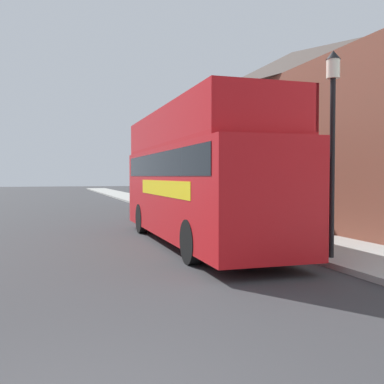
{
  "coord_description": "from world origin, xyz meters",
  "views": [
    {
      "loc": [
        -0.3,
        -3.77,
        2.13
      ],
      "look_at": [
        4.36,
        10.65,
        1.59
      ],
      "focal_mm": 42.0,
      "sensor_mm": 36.0,
      "label": 1
    }
  ],
  "objects_px": {
    "parked_car_ahead_of_bus": "(160,207)",
    "lamp_post_nearest": "(333,116)",
    "lamp_post_second": "(227,149)",
    "tour_bus": "(196,183)"
  },
  "relations": [
    {
      "from": "parked_car_ahead_of_bus",
      "to": "lamp_post_second",
      "type": "xyz_separation_m",
      "value": [
        1.8,
        -3.8,
        2.53
      ]
    },
    {
      "from": "parked_car_ahead_of_bus",
      "to": "lamp_post_nearest",
      "type": "xyz_separation_m",
      "value": [
        1.53,
        -11.17,
        2.9
      ]
    },
    {
      "from": "parked_car_ahead_of_bus",
      "to": "lamp_post_nearest",
      "type": "relative_size",
      "value": 0.87
    },
    {
      "from": "tour_bus",
      "to": "lamp_post_second",
      "type": "height_order",
      "value": "lamp_post_second"
    },
    {
      "from": "lamp_post_second",
      "to": "parked_car_ahead_of_bus",
      "type": "bearing_deg",
      "value": 115.39
    },
    {
      "from": "lamp_post_nearest",
      "to": "lamp_post_second",
      "type": "height_order",
      "value": "lamp_post_nearest"
    },
    {
      "from": "tour_bus",
      "to": "lamp_post_second",
      "type": "distance_m",
      "value": 4.35
    },
    {
      "from": "lamp_post_nearest",
      "to": "lamp_post_second",
      "type": "relative_size",
      "value": 1.14
    },
    {
      "from": "lamp_post_second",
      "to": "lamp_post_nearest",
      "type": "bearing_deg",
      "value": -92.09
    },
    {
      "from": "tour_bus",
      "to": "lamp_post_second",
      "type": "xyz_separation_m",
      "value": [
        2.44,
        3.36,
        1.29
      ]
    }
  ]
}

